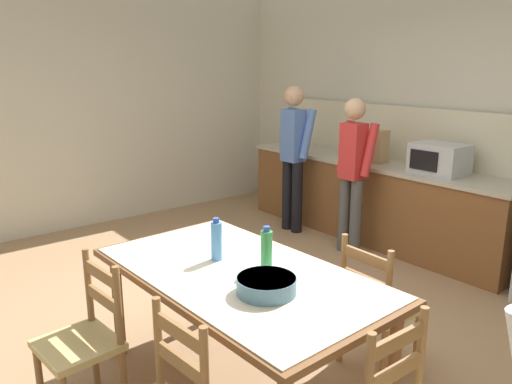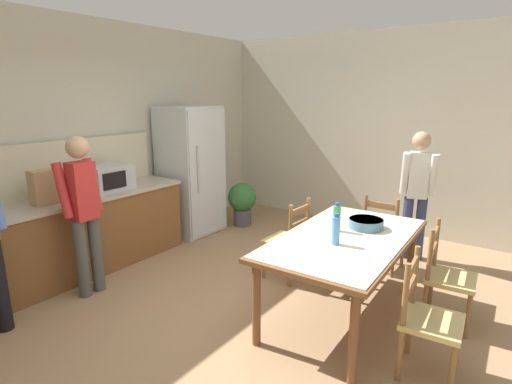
{
  "view_description": "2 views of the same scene",
  "coord_description": "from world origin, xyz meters",
  "px_view_note": "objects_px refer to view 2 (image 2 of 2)",
  "views": [
    {
      "loc": [
        2.73,
        -2.22,
        1.96
      ],
      "look_at": [
        0.09,
        -0.11,
        1.09
      ],
      "focal_mm": 35.0,
      "sensor_mm": 36.0,
      "label": 1
    },
    {
      "loc": [
        -2.64,
        -1.91,
        2.02
      ],
      "look_at": [
        0.05,
        0.03,
        1.2
      ],
      "focal_mm": 28.0,
      "sensor_mm": 36.0,
      "label": 2
    }
  ],
  "objects_px": {
    "serving_bowl": "(366,223)",
    "microwave": "(108,178)",
    "bottle_near_centre": "(336,230)",
    "chair_side_near_left": "(427,319)",
    "potted_plant": "(242,201)",
    "chair_side_near_right": "(446,276)",
    "paper_bag": "(43,187)",
    "chair_head_end": "(383,234)",
    "refrigerator": "(191,171)",
    "person_at_counter": "(84,208)",
    "dining_table": "(345,245)",
    "person_by_table": "(417,189)",
    "bottle_off_centre": "(337,218)",
    "chair_side_far_right": "(289,240)"
  },
  "relations": [
    {
      "from": "chair_side_near_left",
      "to": "potted_plant",
      "type": "height_order",
      "value": "chair_side_near_left"
    },
    {
      "from": "paper_bag",
      "to": "person_by_table",
      "type": "distance_m",
      "value": 4.2
    },
    {
      "from": "person_by_table",
      "to": "serving_bowl",
      "type": "bearing_deg",
      "value": -22.51
    },
    {
      "from": "serving_bowl",
      "to": "person_by_table",
      "type": "distance_m",
      "value": 1.44
    },
    {
      "from": "paper_bag",
      "to": "chair_side_near_left",
      "type": "bearing_deg",
      "value": -76.9
    },
    {
      "from": "paper_bag",
      "to": "chair_head_end",
      "type": "xyz_separation_m",
      "value": [
        2.43,
        -2.76,
        -0.64
      ]
    },
    {
      "from": "chair_side_near_right",
      "to": "person_by_table",
      "type": "height_order",
      "value": "person_by_table"
    },
    {
      "from": "dining_table",
      "to": "bottle_near_centre",
      "type": "bearing_deg",
      "value": -178.18
    },
    {
      "from": "chair_side_near_right",
      "to": "potted_plant",
      "type": "height_order",
      "value": "chair_side_near_right"
    },
    {
      "from": "refrigerator",
      "to": "chair_head_end",
      "type": "xyz_separation_m",
      "value": [
        0.32,
        -2.75,
        -0.48
      ]
    },
    {
      "from": "person_by_table",
      "to": "bottle_near_centre",
      "type": "bearing_deg",
      "value": -23.2
    },
    {
      "from": "dining_table",
      "to": "person_at_counter",
      "type": "distance_m",
      "value": 2.55
    },
    {
      "from": "chair_side_near_left",
      "to": "refrigerator",
      "type": "bearing_deg",
      "value": 65.8
    },
    {
      "from": "refrigerator",
      "to": "paper_bag",
      "type": "distance_m",
      "value": 2.12
    },
    {
      "from": "bottle_off_centre",
      "to": "paper_bag",
      "type": "bearing_deg",
      "value": 116.25
    },
    {
      "from": "bottle_near_centre",
      "to": "potted_plant",
      "type": "xyz_separation_m",
      "value": [
        1.77,
        2.36,
        -0.52
      ]
    },
    {
      "from": "microwave",
      "to": "chair_side_far_right",
      "type": "relative_size",
      "value": 0.55
    },
    {
      "from": "bottle_near_centre",
      "to": "chair_head_end",
      "type": "relative_size",
      "value": 0.3
    },
    {
      "from": "paper_bag",
      "to": "person_at_counter",
      "type": "relative_size",
      "value": 0.22
    },
    {
      "from": "bottle_near_centre",
      "to": "chair_side_near_right",
      "type": "relative_size",
      "value": 0.3
    },
    {
      "from": "bottle_off_centre",
      "to": "person_at_counter",
      "type": "distance_m",
      "value": 2.47
    },
    {
      "from": "person_at_counter",
      "to": "paper_bag",
      "type": "bearing_deg",
      "value": 12.88
    },
    {
      "from": "chair_side_near_right",
      "to": "paper_bag",
      "type": "bearing_deg",
      "value": 110.45
    },
    {
      "from": "microwave",
      "to": "bottle_near_centre",
      "type": "height_order",
      "value": "microwave"
    },
    {
      "from": "dining_table",
      "to": "serving_bowl",
      "type": "bearing_deg",
      "value": -11.57
    },
    {
      "from": "refrigerator",
      "to": "microwave",
      "type": "height_order",
      "value": "refrigerator"
    },
    {
      "from": "paper_bag",
      "to": "bottle_near_centre",
      "type": "xyz_separation_m",
      "value": [
        1.0,
        -2.8,
        -0.17
      ]
    },
    {
      "from": "dining_table",
      "to": "refrigerator",
      "type": "bearing_deg",
      "value": 72.37
    },
    {
      "from": "person_by_table",
      "to": "potted_plant",
      "type": "distance_m",
      "value": 2.57
    },
    {
      "from": "serving_bowl",
      "to": "chair_side_near_left",
      "type": "relative_size",
      "value": 0.35
    },
    {
      "from": "chair_side_far_right",
      "to": "potted_plant",
      "type": "relative_size",
      "value": 1.36
    },
    {
      "from": "chair_side_near_left",
      "to": "person_at_counter",
      "type": "bearing_deg",
      "value": 98.42
    },
    {
      "from": "person_by_table",
      "to": "microwave",
      "type": "bearing_deg",
      "value": -72.09
    },
    {
      "from": "microwave",
      "to": "chair_side_near_left",
      "type": "distance_m",
      "value": 3.67
    },
    {
      "from": "serving_bowl",
      "to": "chair_head_end",
      "type": "distance_m",
      "value": 0.97
    },
    {
      "from": "bottle_off_centre",
      "to": "person_at_counter",
      "type": "xyz_separation_m",
      "value": [
        -1.2,
        2.16,
        0.01
      ]
    },
    {
      "from": "person_at_counter",
      "to": "potted_plant",
      "type": "bearing_deg",
      "value": -88.46
    },
    {
      "from": "serving_bowl",
      "to": "person_at_counter",
      "type": "xyz_separation_m",
      "value": [
        -1.43,
        2.35,
        0.08
      ]
    },
    {
      "from": "chair_head_end",
      "to": "chair_side_near_left",
      "type": "bearing_deg",
      "value": 119.35
    },
    {
      "from": "serving_bowl",
      "to": "microwave",
      "type": "bearing_deg",
      "value": 105.23
    },
    {
      "from": "microwave",
      "to": "chair_head_end",
      "type": "bearing_deg",
      "value": -58.93
    },
    {
      "from": "microwave",
      "to": "serving_bowl",
      "type": "bearing_deg",
      "value": -74.77
    },
    {
      "from": "microwave",
      "to": "person_by_table",
      "type": "xyz_separation_m",
      "value": [
        2.22,
        -2.96,
        -0.16
      ]
    },
    {
      "from": "refrigerator",
      "to": "serving_bowl",
      "type": "distance_m",
      "value": 2.91
    },
    {
      "from": "paper_bag",
      "to": "bottle_off_centre",
      "type": "xyz_separation_m",
      "value": [
        1.32,
        -2.67,
        -0.17
      ]
    },
    {
      "from": "bottle_off_centre",
      "to": "chair_side_far_right",
      "type": "xyz_separation_m",
      "value": [
        0.3,
        0.68,
        -0.46
      ]
    },
    {
      "from": "chair_head_end",
      "to": "person_by_table",
      "type": "height_order",
      "value": "person_by_table"
    },
    {
      "from": "microwave",
      "to": "paper_bag",
      "type": "distance_m",
      "value": 0.77
    },
    {
      "from": "chair_side_near_right",
      "to": "chair_side_near_left",
      "type": "bearing_deg",
      "value": 177.37
    },
    {
      "from": "serving_bowl",
      "to": "potted_plant",
      "type": "height_order",
      "value": "serving_bowl"
    }
  ]
}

